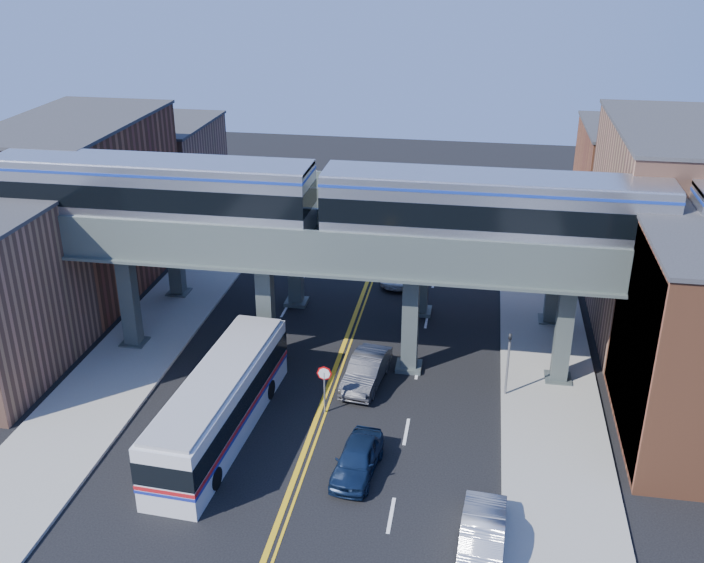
{
  "coord_description": "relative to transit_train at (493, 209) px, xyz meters",
  "views": [
    {
      "loc": [
        7.19,
        -29.44,
        22.0
      ],
      "look_at": [
        0.78,
        8.26,
        4.89
      ],
      "focal_mm": 40.0,
      "sensor_mm": 36.0,
      "label": 1
    }
  ],
  "objects": [
    {
      "name": "building_east_b",
      "position": [
        10.58,
        8.0,
        -3.48
      ],
      "size": [
        8.0,
        14.0,
        12.0
      ],
      "primitive_type": "cube",
      "color": "#895B47",
      "rests_on": "ground"
    },
    {
      "name": "sidewalk_west",
      "position": [
        -19.42,
        2.0,
        -9.4
      ],
      "size": [
        5.0,
        70.0,
        0.16
      ],
      "primitive_type": "cube",
      "color": "gray",
      "rests_on": "ground"
    },
    {
      "name": "car_parked_curb",
      "position": [
        0.29,
        -13.22,
        -8.69
      ],
      "size": [
        1.92,
        4.86,
        1.58
      ],
      "primitive_type": "imported",
      "rotation": [
        0.0,
        0.0,
        3.09
      ],
      "color": "#B2B2B7",
      "rests_on": "ground"
    },
    {
      "name": "sidewalk_east",
      "position": [
        3.58,
        2.0,
        -9.4
      ],
      "size": [
        5.0,
        70.0,
        0.16
      ],
      "primitive_type": "cube",
      "color": "gray",
      "rests_on": "ground"
    },
    {
      "name": "building_east_c",
      "position": [
        10.58,
        21.0,
        -4.98
      ],
      "size": [
        8.0,
        10.0,
        9.0
      ],
      "primitive_type": "cube",
      "color": "brown",
      "rests_on": "ground"
    },
    {
      "name": "car_lane_a",
      "position": [
        -5.25,
        -9.46,
        -8.75
      ],
      "size": [
        2.13,
        4.44,
        1.46
      ],
      "primitive_type": "imported",
      "rotation": [
        0.0,
        0.0,
        -0.1
      ],
      "color": "#0F1D38",
      "rests_on": "ground"
    },
    {
      "name": "stop_sign",
      "position": [
        -7.62,
        -5.0,
        -7.72
      ],
      "size": [
        0.76,
        0.09,
        2.63
      ],
      "color": "slate",
      "rests_on": "ground"
    },
    {
      "name": "elevated_viaduct_near",
      "position": [
        -7.92,
        0.0,
        -3.01
      ],
      "size": [
        52.0,
        3.6,
        7.4
      ],
      "color": "#414B4A",
      "rests_on": "ground"
    },
    {
      "name": "transit_train",
      "position": [
        0.0,
        0.0,
        0.0
      ],
      "size": [
        52.51,
        3.3,
        3.85
      ],
      "color": "black",
      "rests_on": "elevated_viaduct_near"
    },
    {
      "name": "transit_bus",
      "position": [
        -12.12,
        -7.56,
        -7.86
      ],
      "size": [
        3.45,
        12.41,
        3.16
      ],
      "rotation": [
        0.0,
        0.0,
        1.51
      ],
      "color": "silver",
      "rests_on": "ground"
    },
    {
      "name": "car_lane_c",
      "position": [
        -5.71,
        12.01,
        -8.78
      ],
      "size": [
        2.41,
        5.08,
        1.4
      ],
      "primitive_type": "imported",
      "rotation": [
        0.0,
        0.0,
        -0.02
      ],
      "color": "white",
      "rests_on": "ground"
    },
    {
      "name": "building_west_c",
      "position": [
        -26.42,
        21.0,
        -5.48
      ],
      "size": [
        8.0,
        10.0,
        8.0
      ],
      "primitive_type": "cube",
      "color": "#895B47",
      "rests_on": "ground"
    },
    {
      "name": "building_west_b",
      "position": [
        -26.42,
        8.0,
        -3.98
      ],
      "size": [
        8.0,
        14.0,
        11.0
      ],
      "primitive_type": "cube",
      "color": "brown",
      "rests_on": "ground"
    },
    {
      "name": "car_lane_b",
      "position": [
        -5.99,
        -1.97,
        -8.69
      ],
      "size": [
        2.28,
        4.96,
        1.58
      ],
      "primitive_type": "imported",
      "rotation": [
        0.0,
        0.0,
        -0.13
      ],
      "color": "#323234",
      "rests_on": "ground"
    },
    {
      "name": "ground",
      "position": [
        -7.92,
        -8.0,
        -9.48
      ],
      "size": [
        120.0,
        120.0,
        0.0
      ],
      "primitive_type": "plane",
      "color": "black",
      "rests_on": "ground"
    },
    {
      "name": "elevated_viaduct_far",
      "position": [
        -7.92,
        7.0,
        -3.01
      ],
      "size": [
        52.0,
        3.6,
        7.4
      ],
      "color": "#414B4A",
      "rests_on": "ground"
    },
    {
      "name": "traffic_signal",
      "position": [
        1.28,
        -2.0,
        -7.18
      ],
      "size": [
        0.15,
        0.18,
        4.1
      ],
      "color": "slate",
      "rests_on": "ground"
    },
    {
      "name": "car_lane_d",
      "position": [
        -5.81,
        15.27,
        -8.56
      ],
      "size": [
        2.85,
        6.47,
        1.85
      ],
      "primitive_type": "imported",
      "rotation": [
        0.0,
        0.0,
        -0.04
      ],
      "color": "#B4B5B9",
      "rests_on": "ground"
    },
    {
      "name": "mural_panel",
      "position": [
        6.63,
        -4.0,
        -4.73
      ],
      "size": [
        0.1,
        9.5,
        9.5
      ],
      "primitive_type": "cube",
      "color": "teal",
      "rests_on": "ground"
    }
  ]
}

